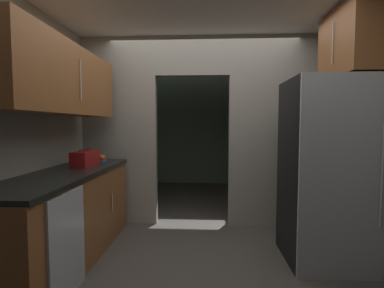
# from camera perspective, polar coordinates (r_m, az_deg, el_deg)

# --- Properties ---
(ground) EXTENTS (20.00, 20.00, 0.00)m
(ground) POSITION_cam_1_polar(r_m,az_deg,el_deg) (2.99, 1.87, -23.50)
(ground) COLOR #47423D
(kitchen_overhead_slab) EXTENTS (3.73, 6.54, 0.06)m
(kitchen_overhead_slab) POSITION_cam_1_polar(r_m,az_deg,el_deg) (3.27, 2.11, 25.56)
(kitchen_overhead_slab) COLOR silver
(kitchen_partition) EXTENTS (3.33, 0.12, 2.55)m
(kitchen_partition) POSITION_cam_1_polar(r_m,az_deg,el_deg) (3.93, 2.92, 3.61)
(kitchen_partition) COLOR #9E998C
(kitchen_partition) RESTS_ON ground
(adjoining_room_shell) EXTENTS (3.33, 2.86, 2.55)m
(adjoining_room_shell) POSITION_cam_1_polar(r_m,az_deg,el_deg) (5.85, 2.46, 2.90)
(adjoining_room_shell) COLOR slate
(adjoining_room_shell) RESTS_ON ground
(refrigerator) EXTENTS (0.75, 0.80, 1.82)m
(refrigerator) POSITION_cam_1_polar(r_m,az_deg,el_deg) (3.16, 24.88, -4.97)
(refrigerator) COLOR black
(refrigerator) RESTS_ON ground
(lower_cabinet_run) EXTENTS (0.63, 2.14, 0.91)m
(lower_cabinet_run) POSITION_cam_1_polar(r_m,az_deg,el_deg) (3.20, -23.66, -13.13)
(lower_cabinet_run) COLOR brown
(lower_cabinet_run) RESTS_ON ground
(dishwasher) EXTENTS (0.02, 0.56, 0.85)m
(dishwasher) POSITION_cam_1_polar(r_m,az_deg,el_deg) (2.58, -23.48, -18.10)
(dishwasher) COLOR #B7BABC
(dishwasher) RESTS_ON ground
(upper_cabinet_counterside) EXTENTS (0.36, 1.92, 0.67)m
(upper_cabinet_counterside) POSITION_cam_1_polar(r_m,az_deg,el_deg) (3.10, -24.35, 11.51)
(upper_cabinet_counterside) COLOR brown
(upper_cabinet_fridgeside) EXTENTS (0.36, 0.82, 0.68)m
(upper_cabinet_fridgeside) POSITION_cam_1_polar(r_m,az_deg,el_deg) (3.42, 29.07, 17.20)
(upper_cabinet_fridgeside) COLOR brown
(boombox) EXTENTS (0.18, 0.44, 0.20)m
(boombox) POSITION_cam_1_polar(r_m,az_deg,el_deg) (3.45, -20.40, -2.68)
(boombox) COLOR maroon
(boombox) RESTS_ON lower_cabinet_run
(book_stack) EXTENTS (0.14, 0.18, 0.08)m
(book_stack) POSITION_cam_1_polar(r_m,az_deg,el_deg) (3.78, -17.81, -2.80)
(book_stack) COLOR #2D609E
(book_stack) RESTS_ON lower_cabinet_run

